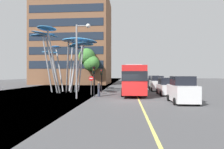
{
  "coord_description": "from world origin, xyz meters",
  "views": [
    {
      "loc": [
        0.07,
        -18.61,
        2.47
      ],
      "look_at": [
        -1.8,
        5.63,
        2.5
      ],
      "focal_mm": 31.57,
      "sensor_mm": 36.0,
      "label": 1
    }
  ],
  "objects": [
    {
      "name": "leaf_sculpture",
      "position": [
        -8.45,
        8.31,
        6.62
      ],
      "size": [
        9.45,
        11.11,
        8.61
      ],
      "color": "#9EA0A5",
      "rests_on": "ground"
    },
    {
      "name": "pedestrian",
      "position": [
        -3.11,
        3.42,
        0.85
      ],
      "size": [
        0.34,
        0.34,
        1.69
      ],
      "color": "#2D3342",
      "rests_on": "ground"
    },
    {
      "name": "car_parked_mid",
      "position": [
        4.85,
        6.01,
        0.98
      ],
      "size": [
        1.94,
        4.54,
        2.11
      ],
      "color": "silver",
      "rests_on": "ground"
    },
    {
      "name": "backdrop_building",
      "position": [
        -14.55,
        34.98,
        11.78
      ],
      "size": [
        19.31,
        15.54,
        23.56
      ],
      "color": "brown",
      "rests_on": "ground"
    },
    {
      "name": "car_parked_far",
      "position": [
        4.64,
        12.11,
        1.08
      ],
      "size": [
        2.05,
        4.01,
        2.29
      ],
      "color": "silver",
      "rests_on": "ground"
    },
    {
      "name": "traffic_light_kerb_near",
      "position": [
        -3.67,
        3.36,
        2.48
      ],
      "size": [
        0.28,
        0.42,
        3.41
      ],
      "color": "black",
      "rests_on": "ground"
    },
    {
      "name": "car_parked_near",
      "position": [
        4.88,
        -0.99,
        1.09
      ],
      "size": [
        2.05,
        4.03,
        2.34
      ],
      "color": "silver",
      "rests_on": "ground"
    },
    {
      "name": "no_entry_sign",
      "position": [
        -4.33,
        5.24,
        1.55
      ],
      "size": [
        0.6,
        0.12,
        2.31
      ],
      "color": "gray",
      "rests_on": "ground"
    },
    {
      "name": "car_side_street",
      "position": [
        4.84,
        17.99,
        1.08
      ],
      "size": [
        2.06,
        4.13,
        2.32
      ],
      "color": "black",
      "rests_on": "ground"
    },
    {
      "name": "ground",
      "position": [
        -0.74,
        0.0,
        -0.05
      ],
      "size": [
        120.0,
        240.0,
        0.1
      ],
      "color": "#4C4C4F"
    },
    {
      "name": "street_lamp",
      "position": [
        -4.81,
        1.34,
        4.91
      ],
      "size": [
        1.53,
        0.44,
        7.73
      ],
      "color": "gray",
      "rests_on": "ground"
    },
    {
      "name": "red_bus",
      "position": [
        0.86,
        6.05,
        2.02
      ],
      "size": [
        2.93,
        9.78,
        3.7
      ],
      "color": "red",
      "rests_on": "ground"
    },
    {
      "name": "tree_pavement_near",
      "position": [
        -8.51,
        26.04,
        5.76
      ],
      "size": [
        4.95,
        4.12,
        8.59
      ],
      "color": "brown",
      "rests_on": "ground"
    },
    {
      "name": "traffic_light_kerb_far",
      "position": [
        -3.49,
        8.61,
        2.35
      ],
      "size": [
        0.28,
        0.42,
        3.23
      ],
      "color": "black",
      "rests_on": "ground"
    }
  ]
}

